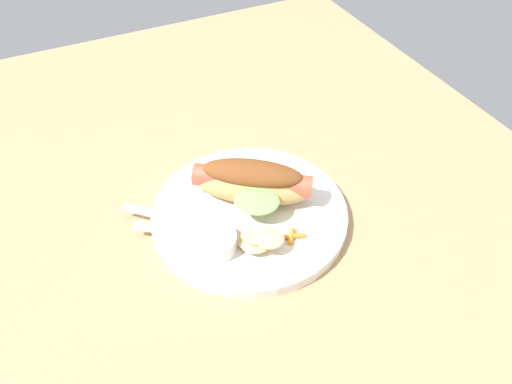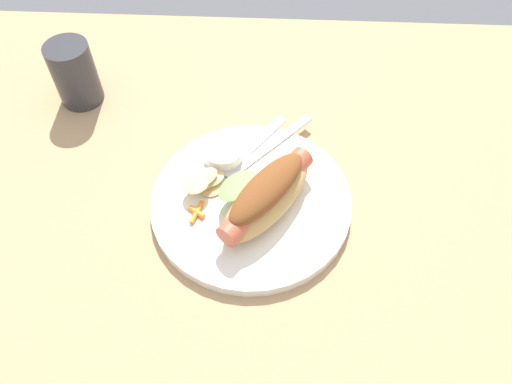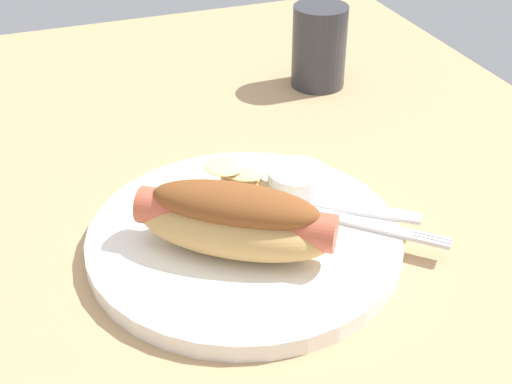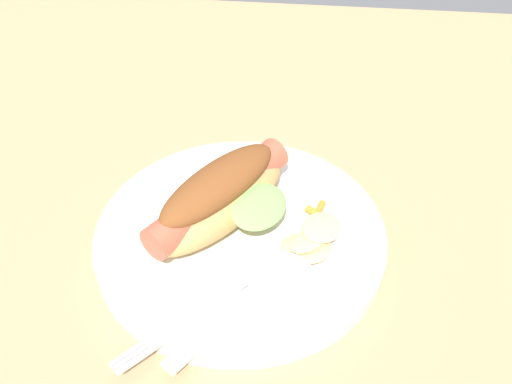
{
  "view_description": "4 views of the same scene",
  "coord_description": "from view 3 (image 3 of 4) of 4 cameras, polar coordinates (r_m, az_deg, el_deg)",
  "views": [
    {
      "loc": [
        -44.03,
        22.62,
        51.3
      ],
      "look_at": [
        -1.6,
        2.21,
        5.73
      ],
      "focal_mm": 35.64,
      "sensor_mm": 36.0,
      "label": 1
    },
    {
      "loc": [
        2.0,
        -35.92,
        55.81
      ],
      "look_at": [
        0.23,
        0.95,
        5.54
      ],
      "focal_mm": 35.21,
      "sensor_mm": 36.0,
      "label": 2
    },
    {
      "loc": [
        44.7,
        -13.06,
        37.21
      ],
      "look_at": [
        0.12,
        3.54,
        5.81
      ],
      "focal_mm": 49.33,
      "sensor_mm": 36.0,
      "label": 3
    },
    {
      "loc": [
        -6.03,
        44.36,
        45.77
      ],
      "look_at": [
        -1.79,
        0.91,
        5.14
      ],
      "focal_mm": 46.75,
      "sensor_mm": 36.0,
      "label": 4
    }
  ],
  "objects": [
    {
      "name": "hot_dog",
      "position": [
        0.56,
        -1.7,
        -2.23
      ],
      "size": [
        14.36,
        16.65,
        6.01
      ],
      "rotation": [
        0.0,
        0.0,
        0.95
      ],
      "color": "tan",
      "rests_on": "plate"
    },
    {
      "name": "ground_plane",
      "position": [
        0.6,
        -3.22,
        -5.93
      ],
      "size": [
        120.0,
        90.0,
        1.8
      ],
      "primitive_type": "cube",
      "color": "tan"
    },
    {
      "name": "fork",
      "position": [
        0.61,
        7.66,
        -2.33
      ],
      "size": [
        12.2,
        12.89,
        0.4
      ],
      "rotation": [
        0.0,
        0.0,
        0.82
      ],
      "color": "silver",
      "rests_on": "plate"
    },
    {
      "name": "knife",
      "position": [
        0.63,
        7.02,
        -1.2
      ],
      "size": [
        9.28,
        11.96,
        0.36
      ],
      "primitive_type": "cube",
      "rotation": [
        0.0,
        0.0,
        0.94
      ],
      "color": "silver",
      "rests_on": "plate"
    },
    {
      "name": "carrot_garnish",
      "position": [
        0.64,
        -5.26,
        -0.01
      ],
      "size": [
        2.39,
        3.57,
        0.73
      ],
      "color": "orange",
      "rests_on": "plate"
    },
    {
      "name": "plate",
      "position": [
        0.6,
        -0.95,
        -3.83
      ],
      "size": [
        26.73,
        26.73,
        1.6
      ],
      "primitive_type": "cylinder",
      "color": "white",
      "rests_on": "ground_plane"
    },
    {
      "name": "drinking_cup",
      "position": [
        0.87,
        5.15,
        11.68
      ],
      "size": [
        6.61,
        6.61,
        10.0
      ],
      "primitive_type": "cylinder",
      "color": "#333338",
      "rests_on": "ground_plane"
    },
    {
      "name": "chips_pile",
      "position": [
        0.64,
        -1.42,
        1.1
      ],
      "size": [
        6.45,
        6.72,
        2.42
      ],
      "color": "#E4BF7F",
      "rests_on": "plate"
    },
    {
      "name": "sauce_ramekin",
      "position": [
        0.64,
        3.35,
        0.93
      ],
      "size": [
        5.41,
        5.41,
        2.25
      ],
      "primitive_type": "cylinder",
      "color": "white",
      "rests_on": "plate"
    }
  ]
}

